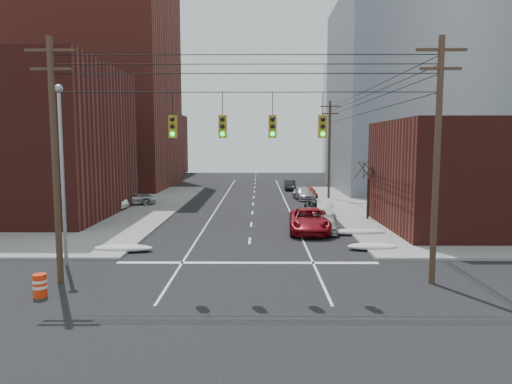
{
  "coord_description": "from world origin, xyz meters",
  "views": [
    {
      "loc": [
        0.6,
        -17.3,
        6.4
      ],
      "look_at": [
        0.4,
        14.02,
        3.0
      ],
      "focal_mm": 32.0,
      "sensor_mm": 36.0,
      "label": 1
    }
  ],
  "objects_px": {
    "lot_car_a": "(102,201)",
    "lot_car_c": "(67,205)",
    "parked_car_a": "(327,224)",
    "construction_barrel": "(40,285)",
    "red_pickup": "(309,220)",
    "parked_car_f": "(290,185)",
    "lot_car_b": "(133,198)",
    "lot_car_d": "(67,197)",
    "parked_car_d": "(304,194)",
    "parked_car_c": "(318,208)",
    "parked_car_b": "(325,210)",
    "parked_car_e": "(309,192)"
  },
  "relations": [
    {
      "from": "lot_car_a",
      "to": "lot_car_b",
      "type": "bearing_deg",
      "value": -21.91
    },
    {
      "from": "parked_car_d",
      "to": "lot_car_b",
      "type": "height_order",
      "value": "lot_car_b"
    },
    {
      "from": "parked_car_d",
      "to": "parked_car_b",
      "type": "bearing_deg",
      "value": -94.87
    },
    {
      "from": "parked_car_c",
      "to": "lot_car_d",
      "type": "xyz_separation_m",
      "value": [
        -24.62,
        5.87,
        0.26
      ]
    },
    {
      "from": "parked_car_b",
      "to": "parked_car_c",
      "type": "height_order",
      "value": "parked_car_b"
    },
    {
      "from": "lot_car_a",
      "to": "parked_car_a",
      "type": "bearing_deg",
      "value": -110.98
    },
    {
      "from": "parked_car_c",
      "to": "parked_car_d",
      "type": "bearing_deg",
      "value": 90.3
    },
    {
      "from": "red_pickup",
      "to": "parked_car_a",
      "type": "distance_m",
      "value": 1.27
    },
    {
      "from": "parked_car_e",
      "to": "parked_car_b",
      "type": "bearing_deg",
      "value": -96.4
    },
    {
      "from": "parked_car_d",
      "to": "parked_car_e",
      "type": "bearing_deg",
      "value": 59.75
    },
    {
      "from": "lot_car_c",
      "to": "construction_barrel",
      "type": "height_order",
      "value": "lot_car_c"
    },
    {
      "from": "parked_car_c",
      "to": "lot_car_b",
      "type": "bearing_deg",
      "value": 161.36
    },
    {
      "from": "parked_car_f",
      "to": "lot_car_b",
      "type": "relative_size",
      "value": 0.85
    },
    {
      "from": "parked_car_f",
      "to": "lot_car_d",
      "type": "height_order",
      "value": "lot_car_d"
    },
    {
      "from": "parked_car_a",
      "to": "construction_barrel",
      "type": "xyz_separation_m",
      "value": [
        -13.94,
        -13.66,
        -0.14
      ]
    },
    {
      "from": "parked_car_f",
      "to": "lot_car_b",
      "type": "distance_m",
      "value": 23.17
    },
    {
      "from": "red_pickup",
      "to": "lot_car_c",
      "type": "bearing_deg",
      "value": 162.47
    },
    {
      "from": "lot_car_c",
      "to": "lot_car_d",
      "type": "bearing_deg",
      "value": 0.61
    },
    {
      "from": "lot_car_c",
      "to": "parked_car_a",
      "type": "bearing_deg",
      "value": -132.79
    },
    {
      "from": "lot_car_a",
      "to": "parked_car_c",
      "type": "bearing_deg",
      "value": -90.18
    },
    {
      "from": "parked_car_e",
      "to": "lot_car_a",
      "type": "relative_size",
      "value": 0.83
    },
    {
      "from": "parked_car_d",
      "to": "lot_car_d",
      "type": "bearing_deg",
      "value": -175.85
    },
    {
      "from": "parked_car_b",
      "to": "parked_car_f",
      "type": "bearing_deg",
      "value": 100.15
    },
    {
      "from": "parked_car_e",
      "to": "lot_car_b",
      "type": "relative_size",
      "value": 0.81
    },
    {
      "from": "parked_car_a",
      "to": "parked_car_f",
      "type": "relative_size",
      "value": 0.93
    },
    {
      "from": "red_pickup",
      "to": "lot_car_b",
      "type": "bearing_deg",
      "value": 144.16
    },
    {
      "from": "parked_car_c",
      "to": "parked_car_e",
      "type": "height_order",
      "value": "parked_car_e"
    },
    {
      "from": "parked_car_a",
      "to": "parked_car_f",
      "type": "bearing_deg",
      "value": 98.68
    },
    {
      "from": "parked_car_b",
      "to": "lot_car_a",
      "type": "distance_m",
      "value": 20.68
    },
    {
      "from": "lot_car_d",
      "to": "construction_barrel",
      "type": "height_order",
      "value": "lot_car_d"
    },
    {
      "from": "red_pickup",
      "to": "parked_car_f",
      "type": "height_order",
      "value": "red_pickup"
    },
    {
      "from": "parked_car_a",
      "to": "parked_car_f",
      "type": "distance_m",
      "value": 29.52
    },
    {
      "from": "lot_car_c",
      "to": "lot_car_a",
      "type": "bearing_deg",
      "value": -73.8
    },
    {
      "from": "lot_car_a",
      "to": "lot_car_c",
      "type": "height_order",
      "value": "lot_car_a"
    },
    {
      "from": "lot_car_a",
      "to": "lot_car_b",
      "type": "relative_size",
      "value": 0.98
    },
    {
      "from": "lot_car_c",
      "to": "lot_car_d",
      "type": "height_order",
      "value": "lot_car_d"
    },
    {
      "from": "parked_car_b",
      "to": "parked_car_e",
      "type": "relative_size",
      "value": 1.0
    },
    {
      "from": "parked_car_f",
      "to": "lot_car_a",
      "type": "distance_m",
      "value": 27.0
    },
    {
      "from": "lot_car_b",
      "to": "lot_car_d",
      "type": "xyz_separation_m",
      "value": [
        -6.64,
        -0.05,
        0.06
      ]
    },
    {
      "from": "red_pickup",
      "to": "lot_car_a",
      "type": "xyz_separation_m",
      "value": [
        -18.32,
        9.98,
        0.07
      ]
    },
    {
      "from": "parked_car_e",
      "to": "lot_car_b",
      "type": "bearing_deg",
      "value": -165.35
    },
    {
      "from": "parked_car_d",
      "to": "lot_car_a",
      "type": "xyz_separation_m",
      "value": [
        -19.76,
        -8.66,
        0.23
      ]
    },
    {
      "from": "lot_car_b",
      "to": "parked_car_c",
      "type": "bearing_deg",
      "value": -121.14
    },
    {
      "from": "lot_car_c",
      "to": "parked_car_c",
      "type": "bearing_deg",
      "value": -113.28
    },
    {
      "from": "parked_car_c",
      "to": "parked_car_f",
      "type": "relative_size",
      "value": 1.08
    },
    {
      "from": "lot_car_a",
      "to": "lot_car_d",
      "type": "relative_size",
      "value": 1.1
    },
    {
      "from": "red_pickup",
      "to": "parked_car_d",
      "type": "bearing_deg",
      "value": 89.21
    },
    {
      "from": "parked_car_f",
      "to": "lot_car_a",
      "type": "height_order",
      "value": "lot_car_a"
    },
    {
      "from": "parked_car_d",
      "to": "parked_car_f",
      "type": "bearing_deg",
      "value": 86.75
    },
    {
      "from": "lot_car_b",
      "to": "lot_car_c",
      "type": "distance_m",
      "value": 7.0
    }
  ]
}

